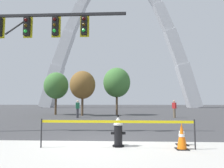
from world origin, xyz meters
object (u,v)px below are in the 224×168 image
Objects in this scene: fire_hydrant at (118,132)px; traffic_cone_mid_sidewalk at (182,134)px; traffic_signal_gantry at (18,40)px; pedestrian_standing_center at (174,109)px; monument_arch at (119,43)px; traffic_cone_by_hydrant at (182,137)px; pedestrian_walking_left at (78,109)px.

fire_hydrant is 1.36× the size of traffic_cone_mid_sidewalk.
traffic_cone_mid_sidewalk is 8.43m from traffic_signal_gantry.
fire_hydrant is at bearing -111.38° from pedestrian_standing_center.
monument_arch is (-0.68, 50.95, 17.94)m from fire_hydrant.
monument_arch is (-2.56, 51.27, 18.05)m from traffic_cone_by_hydrant.
traffic_signal_gantry is (-6.77, 3.17, 4.05)m from traffic_cone_by_hydrant.
monument_arch is 28.17× the size of pedestrian_standing_center.
traffic_cone_mid_sidewalk is 0.46× the size of pedestrian_walking_left.
traffic_cone_by_hydrant and traffic_cone_mid_sidewalk have the same top height.
traffic_signal_gantry is 9.90m from pedestrian_walking_left.
traffic_signal_gantry is at bearing 149.71° from fire_hydrant.
fire_hydrant is 1.36× the size of traffic_cone_by_hydrant.
fire_hydrant is at bearing -30.29° from traffic_signal_gantry.
fire_hydrant is 54.03m from monument_arch.
pedestrian_standing_center is at bearing -81.81° from monument_arch.
traffic_signal_gantry is 14.12m from pedestrian_standing_center.
traffic_signal_gantry is at bearing -135.55° from pedestrian_standing_center.
traffic_cone_by_hydrant is at bearing -64.83° from pedestrian_walking_left.
traffic_cone_by_hydrant is (1.88, -0.31, -0.11)m from fire_hydrant.
fire_hydrant is 6.89m from traffic_signal_gantry.
fire_hydrant is 12.66m from pedestrian_walking_left.
traffic_signal_gantry is at bearing 154.90° from traffic_cone_by_hydrant.
pedestrian_standing_center reaches higher than traffic_cone_by_hydrant.
pedestrian_standing_center reaches higher than fire_hydrant.
traffic_signal_gantry reaches higher than traffic_cone_mid_sidewalk.
traffic_cone_by_hydrant is at bearing -25.10° from traffic_signal_gantry.
pedestrian_walking_left is (-5.80, 12.35, 0.46)m from traffic_cone_by_hydrant.
traffic_cone_mid_sidewalk is at bearing 73.92° from traffic_cone_by_hydrant.
pedestrian_walking_left is at bearing -94.76° from monument_arch.
pedestrian_standing_center is (2.98, 12.73, 0.46)m from traffic_cone_by_hydrant.
fire_hydrant reaches higher than traffic_cone_mid_sidewalk.
monument_arch reaches higher than traffic_cone_by_hydrant.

